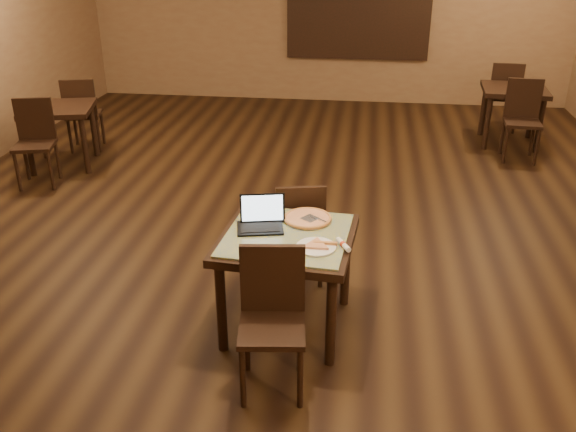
# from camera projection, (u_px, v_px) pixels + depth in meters

# --- Properties ---
(ground) EXTENTS (10.00, 10.00, 0.00)m
(ground) POSITION_uv_depth(u_px,v_px,m) (288.00, 224.00, 6.16)
(ground) COLOR black
(ground) RESTS_ON ground
(wall_back) EXTENTS (8.00, 0.02, 3.00)m
(wall_back) POSITION_uv_depth(u_px,v_px,m) (328.00, 10.00, 10.01)
(wall_back) COLOR olive
(wall_back) RESTS_ON ground
(mural) EXTENTS (2.34, 0.05, 1.64)m
(mural) POSITION_uv_depth(u_px,v_px,m) (359.00, 8.00, 9.89)
(mural) COLOR navy
(mural) RESTS_ON wall_back
(tiled_table) EXTENTS (0.99, 0.99, 0.76)m
(tiled_table) POSITION_uv_depth(u_px,v_px,m) (287.00, 247.00, 4.30)
(tiled_table) COLOR black
(tiled_table) RESTS_ON ground
(chair_main_near) EXTENTS (0.45, 0.45, 0.94)m
(chair_main_near) POSITION_uv_depth(u_px,v_px,m) (272.00, 311.00, 3.81)
(chair_main_near) COLOR black
(chair_main_near) RESTS_ON ground
(chair_main_far) EXTENTS (0.47, 0.47, 0.91)m
(chair_main_far) POSITION_uv_depth(u_px,v_px,m) (299.00, 228.00, 4.92)
(chair_main_far) COLOR black
(chair_main_far) RESTS_ON ground
(laptop) EXTENTS (0.36, 0.32, 0.22)m
(laptop) POSITION_uv_depth(u_px,v_px,m) (261.00, 219.00, 4.35)
(laptop) COLOR black
(laptop) RESTS_ON tiled_table
(plate) EXTENTS (0.27, 0.27, 0.01)m
(plate) POSITION_uv_depth(u_px,v_px,m) (316.00, 247.00, 4.07)
(plate) COLOR white
(plate) RESTS_ON tiled_table
(pizza_slice) EXTENTS (0.21, 0.21, 0.02)m
(pizza_slice) POSITION_uv_depth(u_px,v_px,m) (316.00, 245.00, 4.06)
(pizza_slice) COLOR beige
(pizza_slice) RESTS_ON plate
(pizza_pan) EXTENTS (0.34, 0.34, 0.01)m
(pizza_pan) POSITION_uv_depth(u_px,v_px,m) (308.00, 220.00, 4.46)
(pizza_pan) COLOR silver
(pizza_pan) RESTS_ON tiled_table
(pizza_whole) EXTENTS (0.35, 0.35, 0.02)m
(pizza_whole) POSITION_uv_depth(u_px,v_px,m) (308.00, 218.00, 4.45)
(pizza_whole) COLOR beige
(pizza_whole) RESTS_ON pizza_pan
(spatula) EXTENTS (0.27, 0.25, 0.01)m
(spatula) POSITION_uv_depth(u_px,v_px,m) (310.00, 218.00, 4.43)
(spatula) COLOR silver
(spatula) RESTS_ON pizza_whole
(napkin_roll) EXTENTS (0.11, 0.17, 0.04)m
(napkin_roll) POSITION_uv_depth(u_px,v_px,m) (343.00, 245.00, 4.08)
(napkin_roll) COLOR white
(napkin_roll) RESTS_ON tiled_table
(other_table_a) EXTENTS (0.89, 0.89, 0.78)m
(other_table_a) POSITION_uv_depth(u_px,v_px,m) (513.00, 97.00, 8.22)
(other_table_a) COLOR black
(other_table_a) RESTS_ON ground
(other_table_a_chair_near) EXTENTS (0.47, 0.47, 1.01)m
(other_table_a_chair_near) POSITION_uv_depth(u_px,v_px,m) (522.00, 115.00, 7.73)
(other_table_a_chair_near) COLOR black
(other_table_a_chair_near) RESTS_ON ground
(other_table_a_chair_far) EXTENTS (0.47, 0.47, 1.01)m
(other_table_a_chair_far) POSITION_uv_depth(u_px,v_px,m) (504.00, 93.00, 8.78)
(other_table_a_chair_far) COLOR black
(other_table_a_chair_far) RESTS_ON ground
(other_table_b) EXTENTS (0.98, 0.98, 0.76)m
(other_table_b) POSITION_uv_depth(u_px,v_px,m) (59.00, 117.00, 7.44)
(other_table_b) COLOR black
(other_table_b) RESTS_ON ground
(other_table_b_chair_near) EXTENTS (0.51, 0.51, 0.98)m
(other_table_b_chair_near) POSITION_uv_depth(u_px,v_px,m) (35.00, 137.00, 6.96)
(other_table_b_chair_near) COLOR black
(other_table_b_chair_near) RESTS_ON ground
(other_table_b_chair_far) EXTENTS (0.51, 0.51, 0.98)m
(other_table_b_chair_far) POSITION_uv_depth(u_px,v_px,m) (82.00, 110.00, 7.98)
(other_table_b_chair_far) COLOR black
(other_table_b_chair_far) RESTS_ON ground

